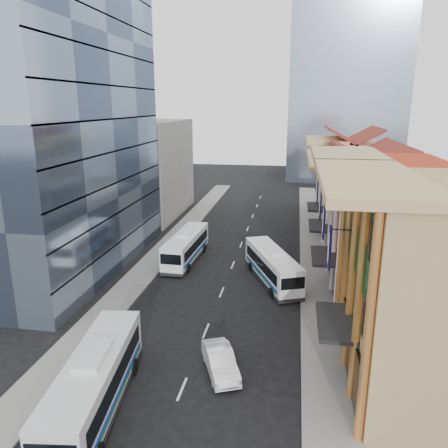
% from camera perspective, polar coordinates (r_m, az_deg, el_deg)
% --- Properties ---
extents(ground, '(200.00, 200.00, 0.00)m').
position_cam_1_polar(ground, '(27.07, -6.08, -21.86)').
color(ground, black).
rests_on(ground, ground).
extents(sidewalk_right, '(3.00, 90.00, 0.15)m').
position_cam_1_polar(sidewalk_right, '(45.75, 11.81, -5.78)').
color(sidewalk_right, slate).
rests_on(sidewalk_right, ground).
extents(sidewalk_left, '(3.00, 90.00, 0.15)m').
position_cam_1_polar(sidewalk_left, '(47.96, -8.98, -4.63)').
color(sidewalk_left, slate).
rests_on(sidewalk_left, ground).
extents(shophouse_tan, '(8.00, 14.00, 12.00)m').
position_cam_1_polar(shophouse_tan, '(28.79, 24.77, -7.17)').
color(shophouse_tan, tan).
rests_on(shophouse_tan, ground).
extents(shophouse_red, '(8.00, 10.00, 12.00)m').
position_cam_1_polar(shophouse_red, '(39.87, 20.44, -0.64)').
color(shophouse_red, '#B02F13').
rests_on(shophouse_red, ground).
extents(shophouse_cream_near, '(8.00, 9.00, 10.00)m').
position_cam_1_polar(shophouse_cream_near, '(49.17, 18.35, 1.26)').
color(shophouse_cream_near, white).
rests_on(shophouse_cream_near, ground).
extents(shophouse_cream_mid, '(8.00, 9.00, 10.00)m').
position_cam_1_polar(shophouse_cream_mid, '(57.86, 17.06, 3.41)').
color(shophouse_cream_mid, white).
rests_on(shophouse_cream_mid, ground).
extents(shophouse_cream_far, '(8.00, 12.00, 11.00)m').
position_cam_1_polar(shophouse_cream_far, '(68.02, 15.99, 5.63)').
color(shophouse_cream_far, white).
rests_on(shophouse_cream_far, ground).
extents(office_tower, '(12.00, 26.00, 30.00)m').
position_cam_1_polar(office_tower, '(45.94, -21.37, 12.70)').
color(office_tower, '#404E66').
rests_on(office_tower, ground).
extents(office_block_far, '(10.00, 18.00, 14.00)m').
position_cam_1_polar(office_block_far, '(67.13, -10.03, 7.17)').
color(office_block_far, gray).
rests_on(office_block_far, ground).
extents(bus_left_near, '(3.97, 11.42, 3.59)m').
position_cam_1_polar(bus_left_near, '(26.19, -16.49, -19.08)').
color(bus_left_near, silver).
rests_on(bus_left_near, ground).
extents(bus_left_far, '(2.86, 10.43, 3.32)m').
position_cam_1_polar(bus_left_far, '(46.98, -4.97, -2.88)').
color(bus_left_far, white).
rests_on(bus_left_far, ground).
extents(bus_right, '(6.18, 10.45, 3.31)m').
position_cam_1_polar(bus_right, '(41.58, 6.34, -5.40)').
color(bus_right, white).
rests_on(bus_right, ground).
extents(sedan_right, '(3.28, 4.90, 1.53)m').
position_cam_1_polar(sedan_right, '(28.71, -0.49, -17.48)').
color(sedan_right, white).
rests_on(sedan_right, ground).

